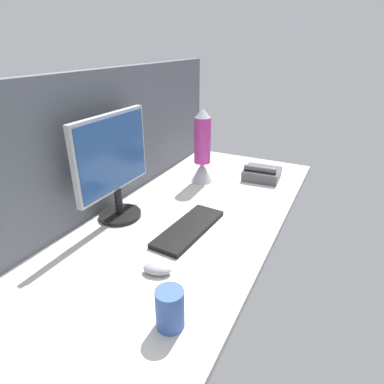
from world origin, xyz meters
The scene contains 8 objects.
ground_plane centered at (0.00, 0.00, -1.50)cm, with size 180.00×80.00×3.00cm, color beige.
cubicle_wall_back centered at (0.00, 37.50, 29.66)cm, with size 180.00×5.00×59.31cm.
monitor centered at (-11.39, 25.13, 24.52)cm, with size 41.69×18.00×44.41cm.
keyboard centered at (-8.27, -7.46, 1.00)cm, with size 37.00×13.00×2.00cm, color black.
mouse centered at (-36.27, -10.25, 1.70)cm, with size 5.60×9.60×3.40cm, color #99999E.
mug_ceramic_blue centered at (-53.19, -24.98, 5.86)cm, with size 7.65×7.65×11.72cm.
lava_lamp centered at (40.32, 9.42, 16.32)cm, with size 11.89×11.89×38.91cm.
desk_phone centered at (57.75, -18.71, 3.19)cm, with size 18.24×20.10×8.80cm.
Camera 1 is at (-107.77, -58.88, 69.72)cm, focal length 30.38 mm.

